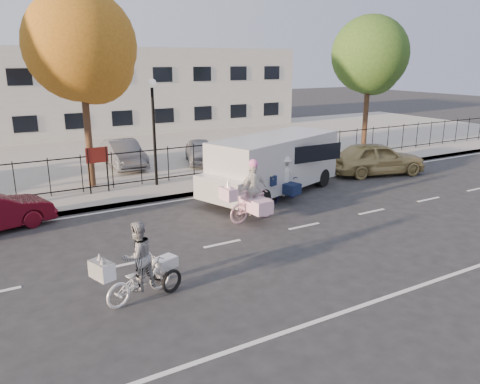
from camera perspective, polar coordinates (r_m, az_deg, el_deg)
ground at (r=13.77m, az=-2.16°, el=-6.33°), size 120.00×120.00×0.00m
road_markings at (r=13.77m, az=-2.16°, el=-6.31°), size 60.00×9.52×0.01m
curb at (r=18.12m, az=-9.66°, el=-0.79°), size 60.00×0.10×0.15m
sidewalk at (r=19.07m, az=-10.78°, el=-0.01°), size 60.00×2.20×0.15m
parking_lot at (r=27.43m, az=-17.04°, el=4.40°), size 60.00×15.60×0.15m
iron_fence at (r=19.89m, az=-11.96°, el=3.03°), size 58.00×0.06×1.50m
building at (r=36.84m, az=-21.13°, el=11.40°), size 34.00×10.00×6.00m
lamppost at (r=19.31m, az=-10.54°, el=9.40°), size 0.36×0.36×4.33m
street_sign at (r=18.92m, az=-16.99°, el=3.64°), size 0.85×0.06×1.80m
zebra_trike at (r=10.77m, az=-12.21°, el=-9.20°), size 2.12×1.34×1.82m
unicorn_bike at (r=15.41m, az=1.50°, el=-0.81°), size 2.10×1.47×2.11m
bull_bike at (r=17.70m, az=5.30°, el=1.11°), size 1.98×1.39×1.78m
white_van at (r=18.64m, az=3.98°, el=3.64°), size 6.97×4.01×2.29m
gold_sedan at (r=22.74m, az=16.28°, el=3.97°), size 4.79×2.88×1.53m
lot_car_c at (r=23.45m, az=-14.00°, el=4.56°), size 1.42×3.93×1.29m
lot_car_d at (r=23.80m, az=-4.84°, el=4.99°), size 2.40×3.69×1.17m
tree_mid at (r=19.84m, az=-18.47°, el=15.97°), size 4.29×4.29×7.86m
tree_east at (r=27.03m, az=15.66°, el=15.42°), size 4.10×4.10×7.51m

